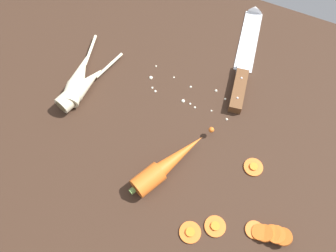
% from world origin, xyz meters
% --- Properties ---
extents(ground_plane, '(1.20, 0.90, 0.04)m').
position_xyz_m(ground_plane, '(0.00, 0.00, -0.02)').
color(ground_plane, '#332116').
extents(chefs_knife, '(0.10, 0.35, 0.04)m').
position_xyz_m(chefs_knife, '(0.08, 0.25, 0.01)').
color(chefs_knife, silver).
rests_on(chefs_knife, ground_plane).
extents(whole_carrot, '(0.11, 0.20, 0.04)m').
position_xyz_m(whole_carrot, '(0.04, -0.10, 0.02)').
color(whole_carrot, '#D6601E').
rests_on(whole_carrot, ground_plane).
extents(parsnip_front, '(0.07, 0.20, 0.04)m').
position_xyz_m(parsnip_front, '(-0.22, -0.02, 0.02)').
color(parsnip_front, beige).
rests_on(parsnip_front, ground_plane).
extents(parsnip_mid_left, '(0.08, 0.21, 0.04)m').
position_xyz_m(parsnip_mid_left, '(-0.24, 0.00, 0.02)').
color(parsnip_mid_left, beige).
rests_on(parsnip_mid_left, ground_plane).
extents(carrot_slice_stack, '(0.08, 0.04, 0.03)m').
position_xyz_m(carrot_slice_stack, '(0.26, -0.14, 0.01)').
color(carrot_slice_stack, '#D6601E').
rests_on(carrot_slice_stack, ground_plane).
extents(carrot_slice_stray_near, '(0.04, 0.04, 0.01)m').
position_xyz_m(carrot_slice_stray_near, '(0.20, -0.02, 0.00)').
color(carrot_slice_stray_near, '#D6601E').
rests_on(carrot_slice_stray_near, ground_plane).
extents(carrot_slice_stray_mid, '(0.04, 0.04, 0.01)m').
position_xyz_m(carrot_slice_stray_mid, '(0.13, -0.20, 0.00)').
color(carrot_slice_stray_mid, '#D6601E').
rests_on(carrot_slice_stray_mid, ground_plane).
extents(carrot_slice_stray_far, '(0.04, 0.04, 0.01)m').
position_xyz_m(carrot_slice_stray_far, '(0.17, -0.17, 0.00)').
color(carrot_slice_stray_far, '#D6601E').
rests_on(carrot_slice_stray_far, ground_plane).
extents(mince_crumbs, '(0.21, 0.07, 0.01)m').
position_xyz_m(mince_crumbs, '(0.00, 0.09, 0.00)').
color(mince_crumbs, silver).
rests_on(mince_crumbs, ground_plane).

